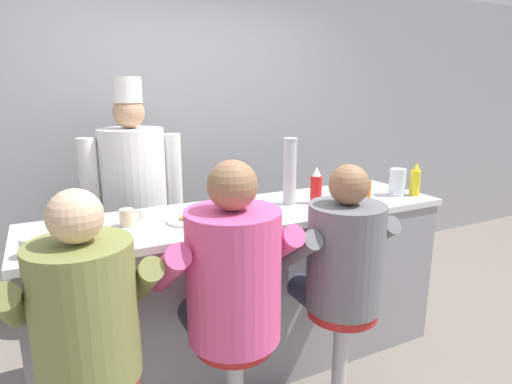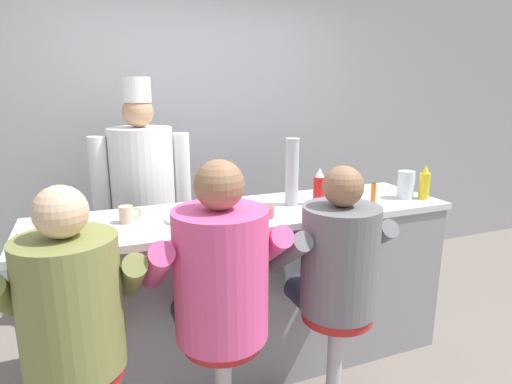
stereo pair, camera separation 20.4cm
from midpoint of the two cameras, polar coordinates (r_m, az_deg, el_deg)
The scene contains 15 objects.
wall_back at distance 3.74m, azimuth -11.43°, elevation 7.29°, with size 10.00×0.06×2.70m.
diner_counter at distance 2.78m, azimuth -3.16°, elevation -12.73°, with size 2.56×0.68×1.03m.
ketchup_bottle_red at distance 2.75m, azimuth 5.92°, elevation 0.73°, with size 0.07×0.07×0.24m.
mustard_bottle_yellow at distance 3.09m, azimuth 18.72°, elevation 1.47°, with size 0.07×0.07×0.23m.
hot_sauce_bottle_orange at distance 2.85m, azimuth 12.79°, elevation 0.09°, with size 0.03×0.03×0.14m.
water_pitcher_clear at distance 3.07m, azimuth 16.54°, elevation 1.27°, with size 0.13×0.11×0.19m.
breakfast_plate at distance 2.42m, azimuth -11.43°, elevation -3.66°, with size 0.23×0.23×0.05m.
cereal_bowl at distance 2.46m, azimuth -1.42°, elevation -2.67°, with size 0.15×0.15×0.06m.
coffee_mug_tan at distance 2.43m, azimuth -19.08°, elevation -3.25°, with size 0.12×0.08×0.09m.
coffee_mug_white at distance 2.18m, azimuth -30.07°, elevation -6.38°, with size 0.14×0.10×0.09m.
cup_stack_steel at distance 2.69m, azimuth 2.36°, elevation 2.74°, with size 0.09×0.09×0.42m.
diner_seated_olive at distance 1.93m, azimuth -24.75°, elevation -15.30°, with size 0.61×0.60×1.40m.
diner_seated_pink at distance 2.02m, azimuth -6.39°, elevation -11.86°, with size 0.65×0.64×1.46m.
diner_seated_grey at distance 2.30m, azimuth 8.71°, elevation -9.51°, with size 0.60×0.59×1.39m.
cook_in_whites_near at distance 3.23m, azimuth -17.67°, elevation -0.34°, with size 0.71×0.46×1.83m.
Camera 1 is at (-1.08, -1.90, 1.76)m, focal length 30.00 mm.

